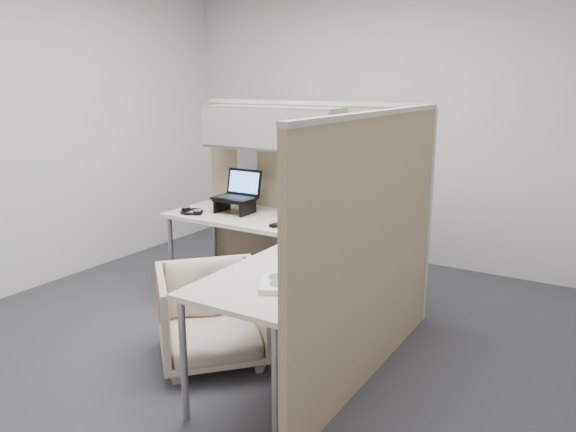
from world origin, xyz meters
The scene contains 18 objects.
ground centered at (0.00, 0.00, 0.00)m, with size 4.50×4.50×0.00m, color #323237.
partition_back centered at (-0.22, 0.83, 1.10)m, with size 2.00×0.36×1.63m.
partition_right centered at (0.90, -0.07, 0.82)m, with size 0.07×2.03×1.63m.
desk centered at (0.12, 0.13, 0.69)m, with size 2.00×1.98×0.73m.
office_chair centered at (-0.06, -0.44, 0.34)m, with size 0.66×0.62×0.68m, color beige.
monitor_left centered at (0.13, 0.71, 1.00)m, with size 0.43×0.20×0.47m.
monitor_right centered at (0.61, 0.53, 1.00)m, with size 0.35×0.32×0.47m.
laptop_station centered at (-0.59, 0.56, 0.86)m, with size 0.33×0.28×0.34m.
keyboard centered at (0.15, 0.33, 0.74)m, with size 0.46×0.15×0.02m, color black.
mouse centered at (0.50, 0.33, 0.75)m, with size 0.11×0.07×0.04m, color black.
travel_mug centered at (0.42, 0.60, 0.82)m, with size 0.08×0.08×0.17m.
soda_can_green centered at (0.69, 0.23, 0.79)m, with size 0.07×0.07×0.12m, color #1E3FA5.
soda_can_silver centered at (0.53, 0.45, 0.79)m, with size 0.07×0.07×0.12m, color black.
sticky_note_b centered at (0.02, 0.29, 0.73)m, with size 0.08×0.08×0.01m, color yellow.
sticky_note_d centered at (-0.06, 0.50, 0.73)m, with size 0.08×0.08×0.01m, color yellow.
headphones centered at (-0.89, 0.34, 0.75)m, with size 0.23×0.23×0.03m.
paper_stack centered at (0.64, -0.70, 0.75)m, with size 0.30×0.33×0.03m.
desk_clock centered at (0.66, -0.33, 0.77)m, with size 0.06×0.08×0.08m.
Camera 1 is at (2.13, -3.06, 1.80)m, focal length 35.00 mm.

